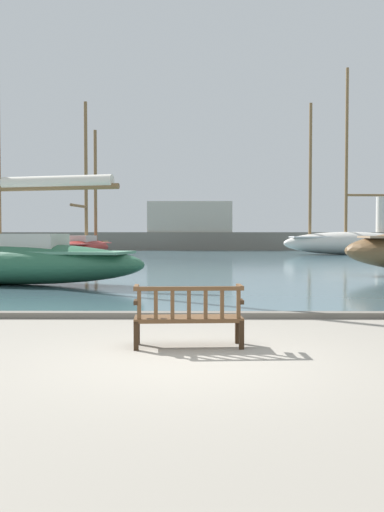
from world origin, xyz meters
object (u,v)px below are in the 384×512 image
(sailboat_nearest_starboard, at_px, (86,244))
(sailboat_far_starboard, at_px, (7,257))
(park_bench, at_px, (188,316))
(sailboat_nearest_port, at_px, (348,240))

(sailboat_nearest_starboard, xyz_separation_m, sailboat_far_starboard, (1.80, -22.47, 0.01))
(park_bench, distance_m, sailboat_far_starboard, 11.39)
(sailboat_nearest_starboard, bearing_deg, sailboat_far_starboard, -85.41)
(park_bench, bearing_deg, sailboat_nearest_starboard, 103.48)
(sailboat_far_starboard, bearing_deg, sailboat_nearest_port, 55.52)
(sailboat_nearest_port, height_order, sailboat_nearest_starboard, sailboat_nearest_port)
(park_bench, height_order, sailboat_far_starboard, sailboat_far_starboard)
(sailboat_nearest_port, bearing_deg, sailboat_nearest_starboard, -169.64)
(sailboat_nearest_port, xyz_separation_m, sailboat_nearest_starboard, (-19.71, -3.60, -0.23))
(sailboat_nearest_starboard, bearing_deg, sailboat_nearest_port, 10.36)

